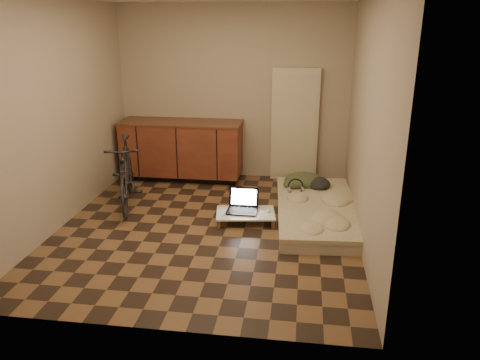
# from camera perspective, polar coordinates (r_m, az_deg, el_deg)

# --- Properties ---
(room_shell) EXTENTS (3.50, 4.00, 2.60)m
(room_shell) POSITION_cam_1_polar(r_m,az_deg,el_deg) (5.27, -4.17, 7.31)
(room_shell) COLOR brown
(room_shell) RESTS_ON ground
(cabinets) EXTENTS (1.84, 0.62, 0.91)m
(cabinets) POSITION_cam_1_polar(r_m,az_deg,el_deg) (7.24, -7.07, 3.69)
(cabinets) COLOR black
(cabinets) RESTS_ON ground
(appliance_panel) EXTENTS (0.70, 0.10, 1.70)m
(appliance_panel) POSITION_cam_1_polar(r_m,az_deg,el_deg) (7.15, 6.68, 6.66)
(appliance_panel) COLOR beige
(appliance_panel) RESTS_ON ground
(bicycle) EXTENTS (0.87, 1.60, 0.99)m
(bicycle) POSITION_cam_1_polar(r_m,az_deg,el_deg) (6.30, -13.75, 1.21)
(bicycle) COLOR black
(bicycle) RESTS_ON ground
(futon) EXTENTS (1.13, 2.12, 0.18)m
(futon) POSITION_cam_1_polar(r_m,az_deg,el_deg) (5.96, 9.40, -3.70)
(futon) COLOR #BAB195
(futon) RESTS_ON ground
(clothing_pile) EXTENTS (0.60, 0.51, 0.23)m
(clothing_pile) POSITION_cam_1_polar(r_m,az_deg,el_deg) (6.57, 8.23, 0.40)
(clothing_pile) COLOR #384226
(clothing_pile) RESTS_ON futon
(headphones) EXTENTS (0.28, 0.27, 0.16)m
(headphones) POSITION_cam_1_polar(r_m,az_deg,el_deg) (6.29, 6.79, -0.71)
(headphones) COLOR black
(headphones) RESTS_ON futon
(lap_desk) EXTENTS (0.77, 0.56, 0.12)m
(lap_desk) POSITION_cam_1_polar(r_m,az_deg,el_deg) (5.76, 0.67, -4.10)
(lap_desk) COLOR brown
(lap_desk) RESTS_ON ground
(laptop) EXTENTS (0.38, 0.34, 0.26)m
(laptop) POSITION_cam_1_polar(r_m,az_deg,el_deg) (5.80, 0.32, -3.22)
(laptop) COLOR black
(laptop) RESTS_ON lap_desk
(mouse) EXTENTS (0.07, 0.10, 0.03)m
(mouse) POSITION_cam_1_polar(r_m,az_deg,el_deg) (5.77, 3.46, -3.75)
(mouse) COLOR silver
(mouse) RESTS_ON lap_desk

